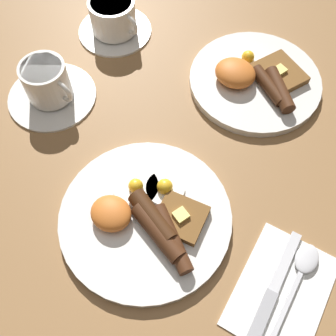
{
  "coord_description": "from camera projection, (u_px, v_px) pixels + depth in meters",
  "views": [
    {
      "loc": [
        0.16,
        -0.17,
        0.57
      ],
      "look_at": [
        -0.01,
        0.08,
        0.03
      ],
      "focal_mm": 42.0,
      "sensor_mm": 36.0,
      "label": 1
    }
  ],
  "objects": [
    {
      "name": "ground_plane",
      "position": [
        146.0,
        219.0,
        0.61
      ],
      "size": [
        3.0,
        3.0,
        0.0
      ],
      "primitive_type": "plane",
      "color": "olive"
    },
    {
      "name": "breakfast_plate_near",
      "position": [
        147.0,
        217.0,
        0.6
      ],
      "size": [
        0.27,
        0.27,
        0.04
      ],
      "color": "silver",
      "rests_on": "ground_plane"
    },
    {
      "name": "breakfast_plate_far",
      "position": [
        255.0,
        79.0,
        0.73
      ],
      "size": [
        0.25,
        0.25,
        0.05
      ],
      "color": "silver",
      "rests_on": "ground_plane"
    },
    {
      "name": "teacup_near",
      "position": [
        48.0,
        86.0,
        0.7
      ],
      "size": [
        0.16,
        0.16,
        0.08
      ],
      "color": "silver",
      "rests_on": "ground_plane"
    },
    {
      "name": "teacup_far",
      "position": [
        114.0,
        19.0,
        0.79
      ],
      "size": [
        0.15,
        0.15,
        0.07
      ],
      "color": "silver",
      "rests_on": "ground_plane"
    },
    {
      "name": "napkin",
      "position": [
        282.0,
        291.0,
        0.56
      ],
      "size": [
        0.13,
        0.18,
        0.01
      ],
      "primitive_type": "cube",
      "rotation": [
        0.0,
        0.0,
        0.07
      ],
      "color": "white",
      "rests_on": "ground_plane"
    },
    {
      "name": "knife",
      "position": [
        272.0,
        292.0,
        0.55
      ],
      "size": [
        0.03,
        0.18,
        0.01
      ],
      "rotation": [
        0.0,
        0.0,
        1.66
      ],
      "color": "silver",
      "rests_on": "napkin"
    },
    {
      "name": "spoon",
      "position": [
        302.0,
        269.0,
        0.57
      ],
      "size": [
        0.04,
        0.17,
        0.01
      ],
      "rotation": [
        0.0,
        0.0,
        1.63
      ],
      "color": "silver",
      "rests_on": "napkin"
    }
  ]
}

